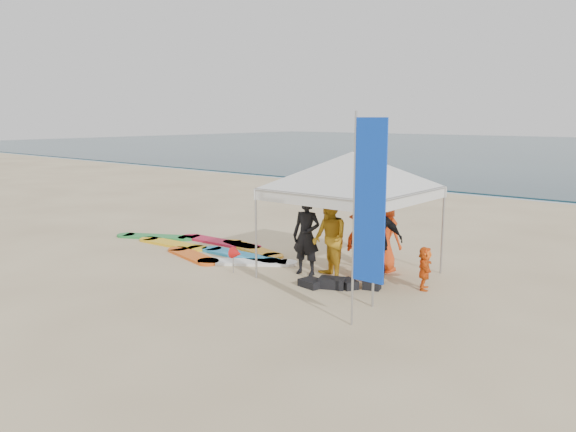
# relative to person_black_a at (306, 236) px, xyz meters

# --- Properties ---
(ground) EXTENTS (120.00, 120.00, 0.00)m
(ground) POSITION_rel_person_black_a_xyz_m (-1.74, -2.06, -0.92)
(ground) COLOR beige
(ground) RESTS_ON ground
(shoreline_foam) EXTENTS (160.00, 1.20, 0.01)m
(shoreline_foam) POSITION_rel_person_black_a_xyz_m (-1.74, 16.14, -0.92)
(shoreline_foam) COLOR silver
(shoreline_foam) RESTS_ON ground
(person_black_a) EXTENTS (0.75, 0.57, 1.84)m
(person_black_a) POSITION_rel_person_black_a_xyz_m (0.00, 0.00, 0.00)
(person_black_a) COLOR black
(person_black_a) RESTS_ON ground
(person_yellow) EXTENTS (1.14, 1.07, 1.85)m
(person_yellow) POSITION_rel_person_black_a_xyz_m (0.61, 0.06, 0.01)
(person_yellow) COLOR gold
(person_yellow) RESTS_ON ground
(person_orange_a) EXTENTS (1.17, 0.87, 1.62)m
(person_orange_a) POSITION_rel_person_black_a_xyz_m (1.14, 0.60, -0.11)
(person_orange_a) COLOR red
(person_orange_a) RESTS_ON ground
(person_black_b) EXTENTS (1.15, 1.12, 1.93)m
(person_black_b) POSITION_rel_person_black_a_xyz_m (1.65, 0.39, 0.04)
(person_black_b) COLOR black
(person_black_b) RESTS_ON ground
(person_orange_b) EXTENTS (0.97, 0.70, 1.83)m
(person_orange_b) POSITION_rel_person_black_a_xyz_m (1.23, 1.40, -0.01)
(person_orange_b) COLOR #E04313
(person_orange_b) RESTS_ON ground
(person_seated) EXTENTS (0.62, 0.90, 0.93)m
(person_seated) POSITION_rel_person_black_a_xyz_m (2.67, 0.68, -0.45)
(person_seated) COLOR orange
(person_seated) RESTS_ON ground
(canopy_tent) EXTENTS (4.35, 4.35, 3.28)m
(canopy_tent) POSITION_rel_person_black_a_xyz_m (0.86, 0.56, 1.94)
(canopy_tent) COLOR #A5A5A8
(canopy_tent) RESTS_ON ground
(feather_flag) EXTENTS (0.63, 0.04, 3.74)m
(feather_flag) POSITION_rel_person_black_a_xyz_m (2.91, -2.07, 1.28)
(feather_flag) COLOR #A5A5A8
(feather_flag) RESTS_ON ground
(marker_pennant) EXTENTS (0.28, 0.28, 0.64)m
(marker_pennant) POSITION_rel_person_black_a_xyz_m (-1.26, -1.03, -0.43)
(marker_pennant) COLOR #A5A5A8
(marker_pennant) RESTS_ON ground
(gear_pile) EXTENTS (1.59, 1.08, 0.22)m
(gear_pile) POSITION_rel_person_black_a_xyz_m (1.15, -0.43, -0.83)
(gear_pile) COLOR black
(gear_pile) RESTS_ON ground
(surfboard_spread) EXTENTS (6.23, 2.53, 0.07)m
(surfboard_spread) POSITION_rel_person_black_a_xyz_m (-3.54, 0.25, -0.89)
(surfboard_spread) COLOR #268D3D
(surfboard_spread) RESTS_ON ground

